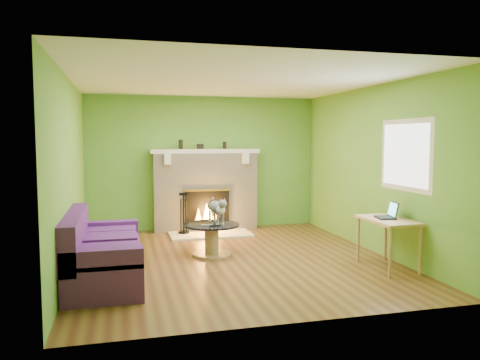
# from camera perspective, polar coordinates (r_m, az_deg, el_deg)

# --- Properties ---
(floor) EXTENTS (5.00, 5.00, 0.00)m
(floor) POSITION_cam_1_polar(r_m,az_deg,el_deg) (7.02, -0.83, -9.60)
(floor) COLOR #593119
(floor) RESTS_ON ground
(ceiling) EXTENTS (5.00, 5.00, 0.00)m
(ceiling) POSITION_cam_1_polar(r_m,az_deg,el_deg) (6.84, -0.85, 11.97)
(ceiling) COLOR white
(ceiling) RESTS_ON wall_back
(wall_back) EXTENTS (5.00, 0.00, 5.00)m
(wall_back) POSITION_cam_1_polar(r_m,az_deg,el_deg) (9.25, -4.45, 2.08)
(wall_back) COLOR #5A9330
(wall_back) RESTS_ON floor
(wall_front) EXTENTS (5.00, 0.00, 5.00)m
(wall_front) POSITION_cam_1_polar(r_m,az_deg,el_deg) (4.42, 6.71, -1.13)
(wall_front) COLOR #5A9330
(wall_front) RESTS_ON floor
(wall_left) EXTENTS (0.00, 5.00, 5.00)m
(wall_left) POSITION_cam_1_polar(r_m,az_deg,el_deg) (6.66, -20.03, 0.65)
(wall_left) COLOR #5A9330
(wall_left) RESTS_ON floor
(wall_right) EXTENTS (0.00, 5.00, 5.00)m
(wall_right) POSITION_cam_1_polar(r_m,az_deg,el_deg) (7.65, 15.79, 1.29)
(wall_right) COLOR #5A9330
(wall_right) RESTS_ON floor
(window_frame) EXTENTS (0.00, 1.20, 1.20)m
(window_frame) POSITION_cam_1_polar(r_m,az_deg,el_deg) (6.87, 19.52, 2.88)
(window_frame) COLOR silver
(window_frame) RESTS_ON wall_right
(window_pane) EXTENTS (0.00, 1.06, 1.06)m
(window_pane) POSITION_cam_1_polar(r_m,az_deg,el_deg) (6.87, 19.47, 2.88)
(window_pane) COLOR white
(window_pane) RESTS_ON wall_right
(fireplace) EXTENTS (2.10, 0.46, 1.58)m
(fireplace) POSITION_cam_1_polar(r_m,az_deg,el_deg) (9.11, -4.22, -1.30)
(fireplace) COLOR beige
(fireplace) RESTS_ON floor
(hearth) EXTENTS (1.50, 0.75, 0.03)m
(hearth) POSITION_cam_1_polar(r_m,az_deg,el_deg) (8.73, -3.60, -6.60)
(hearth) COLOR beige
(hearth) RESTS_ON floor
(mantel) EXTENTS (2.10, 0.28, 0.08)m
(mantel) POSITION_cam_1_polar(r_m,az_deg,el_deg) (9.04, -4.23, 3.53)
(mantel) COLOR white
(mantel) RESTS_ON fireplace
(sofa) EXTENTS (0.89, 1.93, 0.87)m
(sofa) POSITION_cam_1_polar(r_m,az_deg,el_deg) (6.16, -16.68, -8.68)
(sofa) COLOR #4A1B69
(sofa) RESTS_ON floor
(coffee_table) EXTENTS (0.85, 0.85, 0.48)m
(coffee_table) POSITION_cam_1_polar(r_m,az_deg,el_deg) (7.21, -3.47, -6.96)
(coffee_table) COLOR tan
(coffee_table) RESTS_ON floor
(desk) EXTENTS (0.54, 0.92, 0.68)m
(desk) POSITION_cam_1_polar(r_m,az_deg,el_deg) (6.74, 17.63, -5.23)
(desk) COLOR tan
(desk) RESTS_ON floor
(cat) EXTENTS (0.35, 0.68, 0.41)m
(cat) POSITION_cam_1_polar(r_m,az_deg,el_deg) (7.20, -2.93, -3.68)
(cat) COLOR #5E5E62
(cat) RESTS_ON coffee_table
(remote_silver) EXTENTS (0.17, 0.07, 0.02)m
(remote_silver) POSITION_cam_1_polar(r_m,az_deg,el_deg) (7.03, -4.09, -5.50)
(remote_silver) COLOR gray
(remote_silver) RESTS_ON coffee_table
(remote_black) EXTENTS (0.16, 0.06, 0.02)m
(remote_black) POSITION_cam_1_polar(r_m,az_deg,el_deg) (6.99, -3.03, -5.56)
(remote_black) COLOR black
(remote_black) RESTS_ON coffee_table
(laptop) EXTENTS (0.32, 0.35, 0.23)m
(laptop) POSITION_cam_1_polar(r_m,az_deg,el_deg) (6.74, 17.30, -3.52)
(laptop) COLOR black
(laptop) RESTS_ON desk
(fire_tools) EXTENTS (0.20, 0.20, 0.76)m
(fire_tools) POSITION_cam_1_polar(r_m,az_deg,el_deg) (8.73, -6.89, -3.99)
(fire_tools) COLOR black
(fire_tools) RESTS_ON hearth
(mantel_vase_left) EXTENTS (0.08, 0.08, 0.18)m
(mantel_vase_left) POSITION_cam_1_polar(r_m,az_deg,el_deg) (9.00, -7.24, 4.33)
(mantel_vase_left) COLOR black
(mantel_vase_left) RESTS_ON mantel
(mantel_vase_right) EXTENTS (0.07, 0.07, 0.14)m
(mantel_vase_right) POSITION_cam_1_polar(r_m,az_deg,el_deg) (9.15, -1.88, 4.25)
(mantel_vase_right) COLOR black
(mantel_vase_right) RESTS_ON mantel
(mantel_box) EXTENTS (0.12, 0.08, 0.10)m
(mantel_box) POSITION_cam_1_polar(r_m,az_deg,el_deg) (9.05, -4.86, 4.10)
(mantel_box) COLOR black
(mantel_box) RESTS_ON mantel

